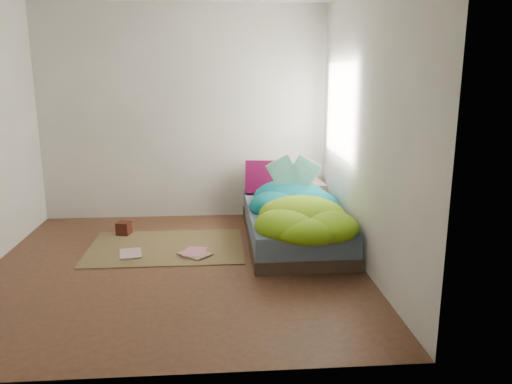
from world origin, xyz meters
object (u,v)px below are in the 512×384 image
pillow_magenta (262,177)px  open_book (294,163)px  wooden_box (124,228)px  floor_book_a (120,255)px  bed (293,224)px  floor_book_b (185,252)px

pillow_magenta → open_book: 0.73m
wooden_box → floor_book_a: bearing=-83.7°
pillow_magenta → floor_book_a: 2.00m
bed → floor_book_b: size_ratio=7.13×
bed → pillow_magenta: pillow_magenta is taller
open_book → floor_book_a: (-1.82, -0.57, -0.80)m
open_book → floor_book_b: size_ratio=1.69×
pillow_magenta → floor_book_a: size_ratio=1.39×
pillow_magenta → wooden_box: (-1.61, -0.48, -0.46)m
pillow_magenta → floor_book_a: (-1.53, -1.18, -0.52)m
open_book → wooden_box: open_book is taller
wooden_box → open_book: bearing=-3.9°
pillow_magenta → wooden_box: size_ratio=2.86×
bed → floor_book_a: bed is taller
pillow_magenta → open_book: (0.29, -0.61, 0.28)m
open_book → wooden_box: 2.04m
open_book → floor_book_b: 1.53m
floor_book_a → pillow_magenta: bearing=26.4°
open_book → wooden_box: size_ratio=3.37×
pillow_magenta → bed: bearing=-64.3°
open_book → floor_book_b: bearing=-148.5°
floor_book_a → floor_book_b: (0.64, 0.02, 0.00)m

